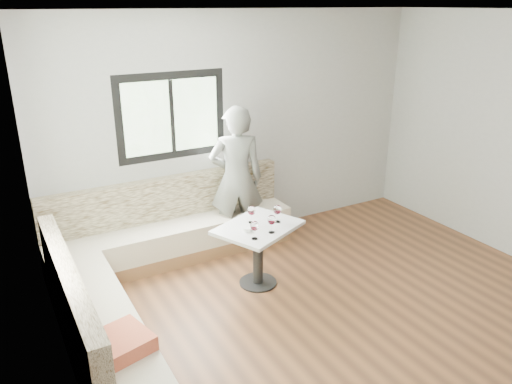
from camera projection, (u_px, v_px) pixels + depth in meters
room at (368, 188)px, 4.16m from camera, size 5.01×5.01×2.81m
banquette at (145, 266)px, 5.11m from camera, size 2.90×2.80×0.95m
table at (258, 241)px, 5.25m from camera, size 1.02×0.93×0.69m
person at (236, 179)px, 5.96m from camera, size 0.75×0.61×1.77m
olive_ramekin at (248, 229)px, 5.07m from camera, size 0.09×0.09×0.04m
wine_glass_a at (255, 226)px, 4.85m from camera, size 0.09×0.09×0.19m
wine_glass_b at (272, 220)px, 4.99m from camera, size 0.09×0.09×0.19m
wine_glass_c at (277, 210)px, 5.23m from camera, size 0.09×0.09×0.19m
wine_glass_d at (252, 211)px, 5.21m from camera, size 0.09×0.09×0.19m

